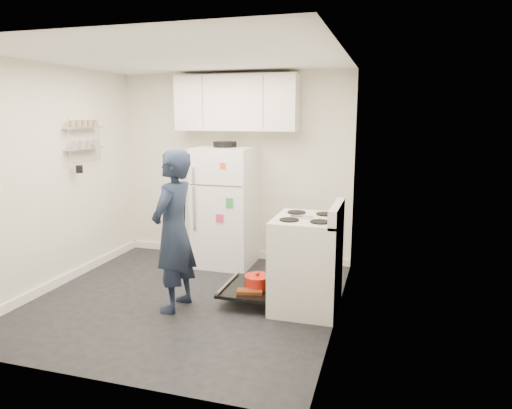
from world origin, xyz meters
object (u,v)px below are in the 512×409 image
(electric_range, at_px, (306,264))
(open_oven_door, at_px, (253,285))
(person, at_px, (174,231))
(refrigerator, at_px, (226,206))

(electric_range, bearing_deg, open_oven_door, -178.94)
(electric_range, xyz_separation_m, person, (-1.26, -0.39, 0.34))
(electric_range, relative_size, person, 0.68)
(electric_range, height_order, person, person)
(electric_range, distance_m, open_oven_door, 0.62)
(open_oven_door, relative_size, person, 0.43)
(open_oven_door, xyz_separation_m, refrigerator, (-0.71, 1.11, 0.60))
(open_oven_door, bearing_deg, refrigerator, 122.54)
(electric_range, distance_m, person, 1.37)
(electric_range, relative_size, refrigerator, 0.68)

